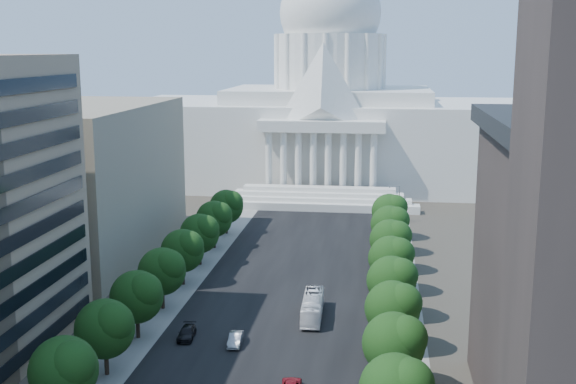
% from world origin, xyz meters
% --- Properties ---
extents(road_asphalt, '(30.00, 260.00, 0.01)m').
position_xyz_m(road_asphalt, '(0.00, 90.00, 0.00)').
color(road_asphalt, black).
rests_on(road_asphalt, ground).
extents(sidewalk_left, '(8.00, 260.00, 0.02)m').
position_xyz_m(sidewalk_left, '(-19.00, 90.00, 0.00)').
color(sidewalk_left, gray).
rests_on(sidewalk_left, ground).
extents(sidewalk_right, '(8.00, 260.00, 0.02)m').
position_xyz_m(sidewalk_right, '(19.00, 90.00, 0.00)').
color(sidewalk_right, gray).
rests_on(sidewalk_right, ground).
extents(capitol, '(120.00, 56.00, 73.00)m').
position_xyz_m(capitol, '(0.00, 184.89, 20.01)').
color(capitol, white).
rests_on(capitol, ground).
extents(office_block_left_far, '(38.00, 52.00, 30.00)m').
position_xyz_m(office_block_left_far, '(-48.00, 100.00, 15.00)').
color(office_block_left_far, gray).
rests_on(office_block_left_far, ground).
extents(tree_l_c, '(7.79, 7.60, 9.97)m').
position_xyz_m(tree_l_c, '(-17.66, 35.81, 6.45)').
color(tree_l_c, '#33261C').
rests_on(tree_l_c, ground).
extents(tree_l_d, '(7.79, 7.60, 9.97)m').
position_xyz_m(tree_l_d, '(-17.66, 47.81, 6.45)').
color(tree_l_d, '#33261C').
rests_on(tree_l_d, ground).
extents(tree_l_e, '(7.79, 7.60, 9.97)m').
position_xyz_m(tree_l_e, '(-17.66, 59.81, 6.45)').
color(tree_l_e, '#33261C').
rests_on(tree_l_e, ground).
extents(tree_l_f, '(7.79, 7.60, 9.97)m').
position_xyz_m(tree_l_f, '(-17.66, 71.81, 6.45)').
color(tree_l_f, '#33261C').
rests_on(tree_l_f, ground).
extents(tree_l_g, '(7.79, 7.60, 9.97)m').
position_xyz_m(tree_l_g, '(-17.66, 83.81, 6.45)').
color(tree_l_g, '#33261C').
rests_on(tree_l_g, ground).
extents(tree_l_h, '(7.79, 7.60, 9.97)m').
position_xyz_m(tree_l_h, '(-17.66, 95.81, 6.45)').
color(tree_l_h, '#33261C').
rests_on(tree_l_h, ground).
extents(tree_l_i, '(7.79, 7.60, 9.97)m').
position_xyz_m(tree_l_i, '(-17.66, 107.81, 6.45)').
color(tree_l_i, '#33261C').
rests_on(tree_l_i, ground).
extents(tree_l_j, '(7.79, 7.60, 9.97)m').
position_xyz_m(tree_l_j, '(-17.66, 119.81, 6.45)').
color(tree_l_j, '#33261C').
rests_on(tree_l_j, ground).
extents(tree_r_d, '(7.79, 7.60, 9.97)m').
position_xyz_m(tree_r_d, '(18.34, 47.81, 6.45)').
color(tree_r_d, '#33261C').
rests_on(tree_r_d, ground).
extents(tree_r_e, '(7.79, 7.60, 9.97)m').
position_xyz_m(tree_r_e, '(18.34, 59.81, 6.45)').
color(tree_r_e, '#33261C').
rests_on(tree_r_e, ground).
extents(tree_r_f, '(7.79, 7.60, 9.97)m').
position_xyz_m(tree_r_f, '(18.34, 71.81, 6.45)').
color(tree_r_f, '#33261C').
rests_on(tree_r_f, ground).
extents(tree_r_g, '(7.79, 7.60, 9.97)m').
position_xyz_m(tree_r_g, '(18.34, 83.81, 6.45)').
color(tree_r_g, '#33261C').
rests_on(tree_r_g, ground).
extents(tree_r_h, '(7.79, 7.60, 9.97)m').
position_xyz_m(tree_r_h, '(18.34, 95.81, 6.45)').
color(tree_r_h, '#33261C').
rests_on(tree_r_h, ground).
extents(tree_r_i, '(7.79, 7.60, 9.97)m').
position_xyz_m(tree_r_i, '(18.34, 107.81, 6.45)').
color(tree_r_i, '#33261C').
rests_on(tree_r_i, ground).
extents(tree_r_j, '(7.79, 7.60, 9.97)m').
position_xyz_m(tree_r_j, '(18.34, 119.81, 6.45)').
color(tree_r_j, '#33261C').
rests_on(tree_r_j, ground).
extents(streetlight_c, '(2.61, 0.44, 9.00)m').
position_xyz_m(streetlight_c, '(19.90, 60.00, 5.82)').
color(streetlight_c, gray).
rests_on(streetlight_c, ground).
extents(streetlight_d, '(2.61, 0.44, 9.00)m').
position_xyz_m(streetlight_d, '(19.90, 85.00, 5.82)').
color(streetlight_d, gray).
rests_on(streetlight_d, ground).
extents(streetlight_e, '(2.61, 0.44, 9.00)m').
position_xyz_m(streetlight_e, '(19.90, 110.00, 5.82)').
color(streetlight_e, gray).
rests_on(streetlight_e, ground).
extents(streetlight_f, '(2.61, 0.44, 9.00)m').
position_xyz_m(streetlight_f, '(19.90, 135.00, 5.82)').
color(streetlight_f, gray).
rests_on(streetlight_f, ground).
extents(car_silver, '(2.00, 5.03, 1.63)m').
position_xyz_m(car_silver, '(-3.64, 59.30, 0.81)').
color(car_silver, '#9EA0A5').
rests_on(car_silver, ground).
extents(car_dark_b, '(2.60, 5.53, 1.56)m').
position_xyz_m(car_dark_b, '(-11.02, 60.67, 0.78)').
color(car_dark_b, black).
rests_on(car_dark_b, ground).
extents(city_bus, '(3.30, 12.51, 3.46)m').
position_xyz_m(city_bus, '(6.06, 71.12, 1.73)').
color(city_bus, white).
rests_on(city_bus, ground).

